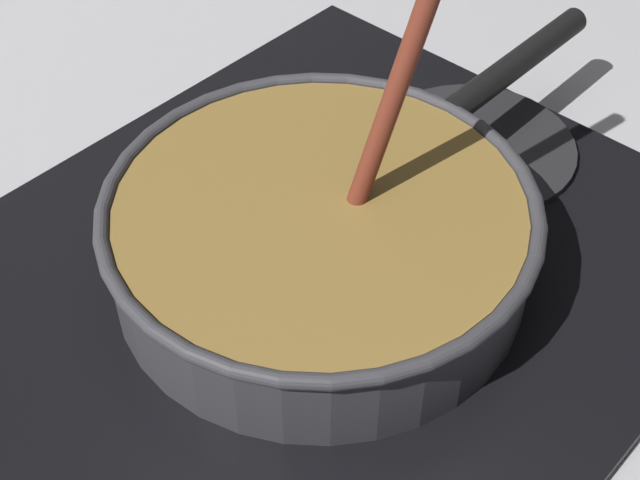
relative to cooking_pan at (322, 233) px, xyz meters
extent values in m
cube|color=black|center=(0.00, 0.00, -0.04)|extent=(0.56, 0.48, 0.01)
torus|color=#592D0C|center=(0.00, 0.00, -0.03)|extent=(0.17, 0.17, 0.01)
cylinder|color=#262628|center=(0.19, 0.00, -0.04)|extent=(0.17, 0.17, 0.01)
cylinder|color=#38383D|center=(0.00, 0.00, -0.01)|extent=(0.29, 0.29, 0.07)
cylinder|color=olive|center=(0.00, 0.00, 0.00)|extent=(0.28, 0.28, 0.06)
torus|color=#38383D|center=(0.00, 0.00, 0.03)|extent=(0.30, 0.30, 0.01)
cylinder|color=black|center=(0.23, 0.00, 0.02)|extent=(0.18, 0.02, 0.02)
cylinder|color=#E5CC7A|center=(-0.03, 0.06, 0.02)|extent=(0.03, 0.03, 0.01)
cylinder|color=#EDD88C|center=(-0.09, -0.03, 0.02)|extent=(0.04, 0.04, 0.01)
cylinder|color=#E5CC7A|center=(0.05, 0.06, 0.02)|extent=(0.03, 0.03, 0.01)
cylinder|color=#EDD88C|center=(0.01, 0.03, 0.02)|extent=(0.03, 0.03, 0.01)
cylinder|color=beige|center=(0.02, -0.03, 0.02)|extent=(0.03, 0.03, 0.01)
cylinder|color=#E5CC7A|center=(0.08, 0.00, 0.02)|extent=(0.03, 0.03, 0.01)
cylinder|color=beige|center=(0.09, -0.04, 0.02)|extent=(0.03, 0.03, 0.01)
cylinder|color=maroon|center=(0.05, -0.02, 0.12)|extent=(0.09, 0.04, 0.23)
cube|color=brown|center=(0.01, -0.01, 0.01)|extent=(0.05, 0.04, 0.01)
camera|label=1|loc=(-0.34, -0.31, 0.45)|focal=51.96mm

